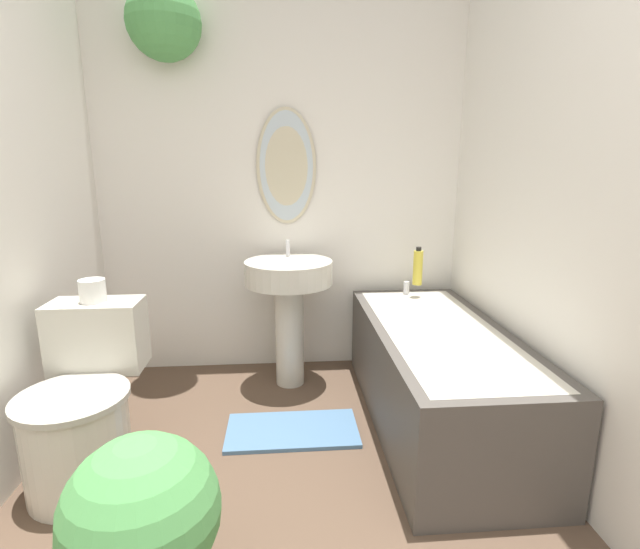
% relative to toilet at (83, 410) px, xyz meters
% --- Properties ---
extents(wall_back, '(2.34, 0.40, 2.40)m').
position_rel_toilet_xyz_m(wall_back, '(0.73, 1.10, 1.03)').
color(wall_back, silver).
rests_on(wall_back, ground_plane).
extents(wall_right, '(0.06, 2.60, 2.40)m').
position_rel_toilet_xyz_m(wall_right, '(1.97, -0.14, 0.89)').
color(wall_right, silver).
rests_on(wall_right, ground_plane).
extents(toilet, '(0.43, 0.63, 0.71)m').
position_rel_toilet_xyz_m(toilet, '(0.00, 0.00, 0.00)').
color(toilet, beige).
rests_on(toilet, ground_plane).
extents(pedestal_sink, '(0.51, 0.51, 0.86)m').
position_rel_toilet_xyz_m(pedestal_sink, '(0.86, 0.80, 0.26)').
color(pedestal_sink, beige).
rests_on(pedestal_sink, ground_plane).
extents(bathtub, '(0.64, 1.49, 0.58)m').
position_rel_toilet_xyz_m(bathtub, '(1.60, 0.30, -0.04)').
color(bathtub, '#4C4742').
rests_on(bathtub, ground_plane).
extents(shampoo_bottle, '(0.06, 0.06, 0.23)m').
position_rel_toilet_xyz_m(shampoo_bottle, '(1.64, 0.88, 0.39)').
color(shampoo_bottle, gold).
rests_on(shampoo_bottle, bathtub).
extents(potted_plant, '(0.43, 0.43, 0.57)m').
position_rel_toilet_xyz_m(potted_plant, '(0.43, -0.67, 0.03)').
color(potted_plant, silver).
rests_on(potted_plant, ground_plane).
extents(bath_mat, '(0.65, 0.33, 0.02)m').
position_rel_toilet_xyz_m(bath_mat, '(0.86, 0.26, -0.30)').
color(bath_mat, '#4C7093').
rests_on(bath_mat, ground_plane).
extents(toilet_paper_roll, '(0.11, 0.11, 0.10)m').
position_rel_toilet_xyz_m(toilet_paper_roll, '(0.00, 0.22, 0.45)').
color(toilet_paper_roll, white).
rests_on(toilet_paper_roll, toilet).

